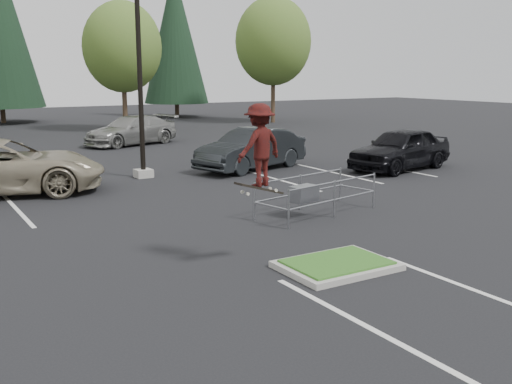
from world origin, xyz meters
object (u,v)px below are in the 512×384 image
decid_d (273,44)px  conif_c (175,36)px  decid_c (122,50)px  car_far_silver (132,130)px  skateboarder (259,146)px  cart_corral (307,193)px  car_r_charc (251,149)px  car_r_black (401,149)px  light_pole (139,51)px

decid_d → conif_c: bearing=113.5°
decid_c → conif_c: 12.65m
car_far_silver → skateboarder: bearing=-32.0°
cart_corral → skateboarder: bearing=-150.5°
car_r_charc → car_r_black: size_ratio=1.01×
decid_d → car_r_black: 23.88m
decid_c → car_far_silver: size_ratio=1.57×
light_pole → skateboarder: bearing=-98.8°
light_pole → cart_corral: light_pole is taller
light_pole → cart_corral: (1.60, -8.08, -3.92)m
car_r_black → conif_c: bearing=161.7°
car_far_silver → decid_c: bearing=144.7°
decid_d → car_r_charc: bearing=-124.9°
skateboarder → car_r_black: 13.52m
decid_c → decid_d: (12.00, 0.50, 0.66)m
light_pole → skateboarder: (-1.70, -11.00, -2.13)m
car_far_silver → conif_c: bearing=130.6°
decid_c → cart_corral: size_ratio=2.23×
decid_d → light_pole: bearing=-133.7°
light_pole → skateboarder: light_pole is taller
decid_c → decid_d: 12.03m
decid_d → car_far_silver: size_ratio=1.77×
cart_corral → decid_d: bearing=47.0°
skateboarder → car_r_charc: bearing=-132.6°
conif_c → car_r_charc: 30.06m
light_pole → decid_d: light_pole is taller
conif_c → car_far_silver: 21.20m
cart_corral → car_r_black: car_r_black is taller
car_r_black → car_far_silver: 14.99m
car_r_charc → skateboarder: bearing=-47.4°
conif_c → car_r_black: (-4.00, -31.09, -6.01)m
conif_c → car_r_black: bearing=-97.3°
skateboarder → decid_d: bearing=-135.8°
cart_corral → car_far_silver: bearing=73.1°
decid_d → conif_c: 10.04m
car_r_charc → car_r_black: car_r_black is taller
decid_c → car_r_black: decid_c is taller
conif_c → skateboarder: 41.63m
conif_c → skateboarder: bearing=-111.5°
light_pole → decid_c: light_pole is taller
skateboarder → car_r_charc: size_ratio=0.37×
light_pole → car_r_black: (9.50, -3.59, -3.72)m
cart_corral → car_far_silver: car_far_silver is taller
decid_d → car_far_silver: (-14.31, -8.33, -5.14)m
decid_d → car_r_charc: 23.51m
light_pole → car_far_silver: 11.16m
decid_c → car_r_black: bearing=-79.4°
conif_c → car_r_black: conif_c is taller
cart_corral → car_r_black: size_ratio=0.77×
light_pole → decid_d: bearing=46.3°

